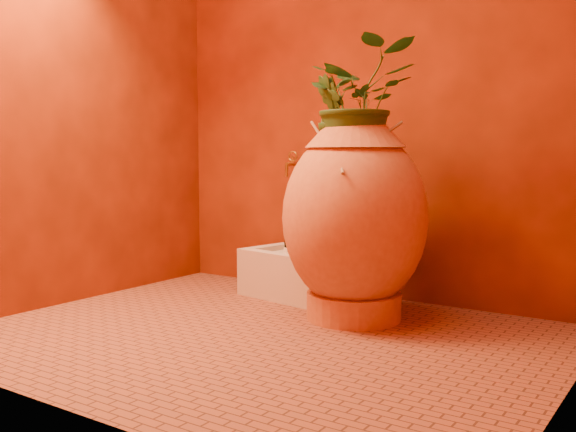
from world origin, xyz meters
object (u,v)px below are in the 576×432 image
Objects in this scene: wine_bottle_c at (302,248)px; wall_tap at (291,163)px; amphora at (355,217)px; wine_bottle_a at (291,250)px; wine_bottle_b at (294,254)px; stone_basin at (295,274)px.

wine_bottle_c is 0.52m from wall_tap.
wall_tap is at bearing 141.72° from wine_bottle_c.
wine_bottle_a is (-0.56, 0.29, -0.24)m from amphora.
wine_bottle_b is 0.87× the size of wine_bottle_c.
amphora reaches higher than stone_basin.
amphora is 6.65× the size of wall_tap.
stone_basin is 4.08× the size of wall_tap.
wine_bottle_a is at bearing 146.78° from stone_basin.
wall_tap is (-0.65, 0.43, 0.25)m from amphora.
wine_bottle_a is 0.92× the size of wine_bottle_c.
wine_bottle_b reaches higher than stone_basin.
wine_bottle_c is (-0.03, 0.13, 0.02)m from wine_bottle_b.
stone_basin is 0.15m from wine_bottle_b.
wine_bottle_c reaches higher than stone_basin.
amphora is 0.81m from wall_tap.
wine_bottle_c is at bearing -38.28° from wall_tap.
amphora is 1.63× the size of stone_basin.
stone_basin is 1.91× the size of wine_bottle_a.
amphora is 0.68m from stone_basin.
wine_bottle_a is 0.14m from wine_bottle_b.
wine_bottle_c reaches higher than wine_bottle_a.
amphora is 0.63m from wine_bottle_c.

